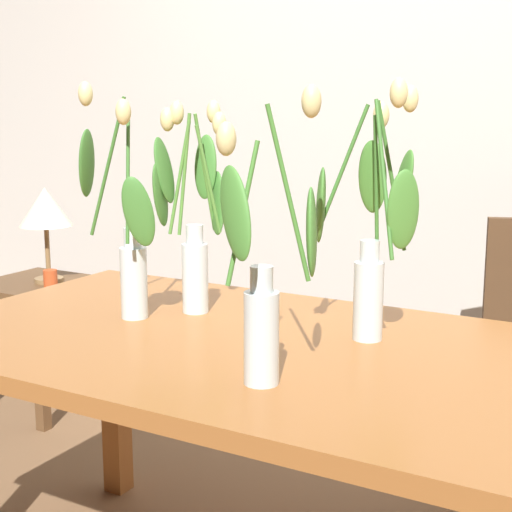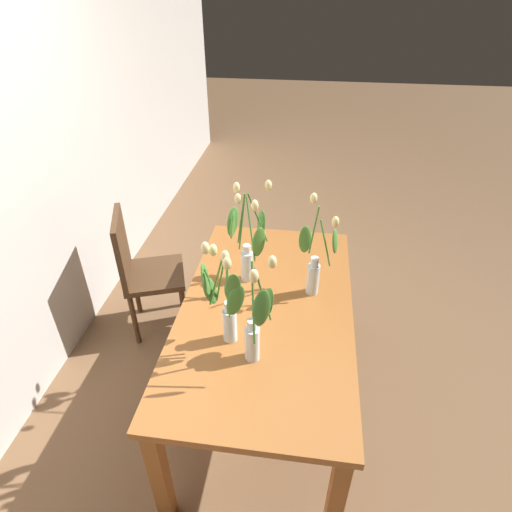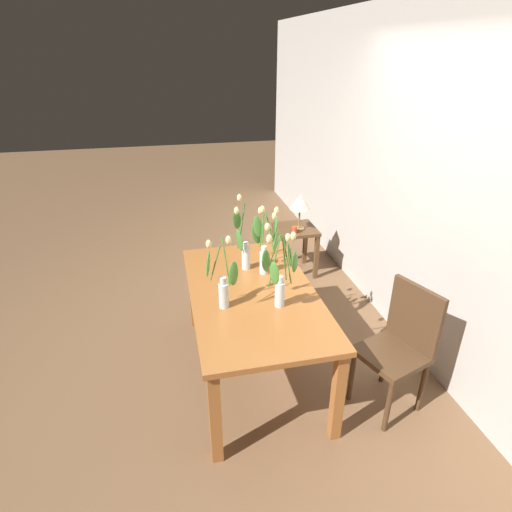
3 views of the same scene
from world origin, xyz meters
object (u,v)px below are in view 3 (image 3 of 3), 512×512
dining_chair (401,342)px  pillar_candle (294,230)px  table_lamp (300,203)px  tulip_vase_1 (265,245)px  tulip_vase_2 (243,247)px  tulip_vase_3 (223,285)px  tulip_vase_0 (280,276)px  side_table (295,238)px  dining_table (253,302)px

dining_chair → pillar_candle: (-1.90, -0.16, 0.06)m
table_lamp → tulip_vase_1: bearing=-29.5°
tulip_vase_2 → tulip_vase_3: (0.53, -0.25, -0.01)m
table_lamp → pillar_candle: (0.09, -0.08, -0.27)m
tulip_vase_0 → dining_chair: 0.95m
side_table → dining_chair: bearing=2.9°
dining_chair → tulip_vase_0: bearing=-110.8°
tulip_vase_0 → tulip_vase_2: bearing=-167.5°
dining_table → pillar_candle: dining_table is taller
tulip_vase_1 → pillar_candle: 1.32m
dining_chair → dining_table: bearing=-119.9°
table_lamp → pillar_candle: table_lamp is taller
tulip_vase_0 → dining_chair: size_ratio=0.62×
dining_table → pillar_candle: (-1.37, 0.76, -0.06)m
dining_chair → table_lamp: size_ratio=2.34×
tulip_vase_0 → pillar_candle: size_ratio=7.74×
dining_table → tulip_vase_3: 0.40m
dining_table → tulip_vase_0: (0.23, 0.14, 0.33)m
tulip_vase_3 → table_lamp: tulip_vase_3 is taller
dining_table → tulip_vase_3: (0.17, -0.24, 0.27)m
tulip_vase_0 → table_lamp: tulip_vase_0 is taller
table_lamp → side_table: bearing=-157.3°
dining_table → table_lamp: 1.70m
tulip_vase_0 → tulip_vase_3: (-0.06, -0.38, -0.06)m
tulip_vase_2 → tulip_vase_0: bearing=12.5°
tulip_vase_3 → side_table: size_ratio=1.02×
tulip_vase_0 → tulip_vase_2: size_ratio=0.99×
tulip_vase_2 → pillar_candle: 1.31m
side_table → table_lamp: (0.05, 0.02, 0.42)m
side_table → table_lamp: bearing=22.7°
tulip_vase_2 → side_table: size_ratio=1.07×
tulip_vase_1 → tulip_vase_3: bearing=-42.5°
tulip_vase_3 → side_table: tulip_vase_3 is taller
tulip_vase_0 → table_lamp: (-1.69, 0.70, -0.12)m
tulip_vase_3 → table_lamp: bearing=146.6°
pillar_candle → dining_chair: bearing=4.9°
table_lamp → tulip_vase_0: bearing=-22.4°
tulip_vase_2 → side_table: bearing=144.9°
tulip_vase_1 → dining_chair: (0.80, 0.76, -0.45)m
dining_chair → side_table: bearing=-177.1°
dining_chair → pillar_candle: dining_chair is taller
tulip_vase_2 → dining_table: bearing=-1.0°
dining_table → pillar_candle: bearing=151.2°
tulip_vase_2 → tulip_vase_3: size_ratio=1.04×
tulip_vase_0 → pillar_candle: 1.76m
tulip_vase_0 → side_table: 1.95m
tulip_vase_1 → table_lamp: bearing=150.5°
tulip_vase_3 → tulip_vase_1: bearing=137.5°
dining_table → table_lamp: size_ratio=4.02×
tulip_vase_2 → pillar_candle: bearing=143.5°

